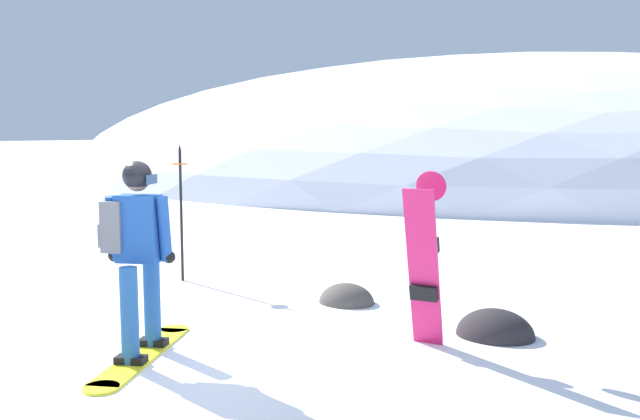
% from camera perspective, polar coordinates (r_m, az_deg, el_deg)
% --- Properties ---
extents(ground_plane, '(300.00, 300.00, 0.00)m').
position_cam_1_polar(ground_plane, '(5.96, -11.86, -12.66)').
color(ground_plane, white).
extents(ridge_peak_main, '(42.36, 38.13, 10.97)m').
position_cam_1_polar(ridge_peak_main, '(34.74, 14.85, 3.08)').
color(ridge_peak_main, white).
rests_on(ridge_peak_main, ground).
extents(snowboarder_main, '(0.76, 1.76, 1.71)m').
position_cam_1_polar(snowboarder_main, '(6.01, -15.34, -3.54)').
color(snowboarder_main, yellow).
rests_on(snowboarder_main, ground).
extents(spare_snowboard, '(0.28, 0.45, 1.61)m').
position_cam_1_polar(spare_snowboard, '(6.12, 8.87, -4.20)').
color(spare_snowboard, '#D11E5B').
rests_on(spare_snowboard, ground).
extents(piste_marker_near, '(0.20, 0.20, 1.81)m').
position_cam_1_polar(piste_marker_near, '(8.99, -11.72, 0.58)').
color(piste_marker_near, black).
rests_on(piste_marker_near, ground).
extents(rock_dark, '(0.65, 0.56, 0.46)m').
position_cam_1_polar(rock_dark, '(7.82, 2.27, -7.89)').
color(rock_dark, '#4C4742').
rests_on(rock_dark, ground).
extents(rock_mid, '(0.75, 0.64, 0.53)m').
position_cam_1_polar(rock_mid, '(6.80, 14.64, -10.31)').
color(rock_mid, '#282628').
rests_on(rock_mid, ground).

